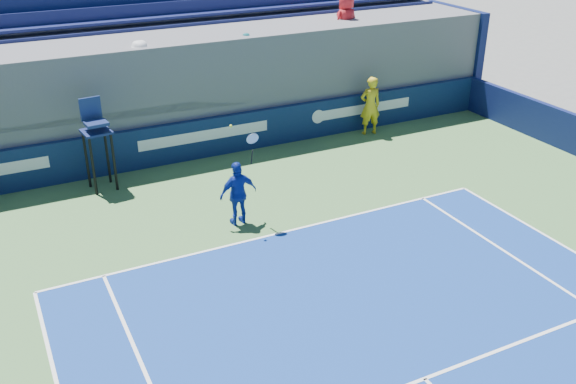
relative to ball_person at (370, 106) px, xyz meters
name	(u,v)px	position (x,y,z in m)	size (l,w,h in m)	color
ball_person	(370,106)	(0.00, 0.00, 0.00)	(0.69, 0.46, 1.90)	gold
back_hoarding	(204,138)	(-5.47, 0.52, -0.36)	(20.40, 0.21, 1.20)	#0B1B41
umpire_chair	(96,135)	(-8.68, -0.34, 0.57)	(0.77, 0.77, 2.48)	black
tennis_player	(238,193)	(-6.16, -3.81, -0.15)	(0.97, 0.44, 2.57)	#122A97
stadium_seating	(180,80)	(-5.47, 2.56, 0.87)	(21.00, 4.05, 4.40)	#56565C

